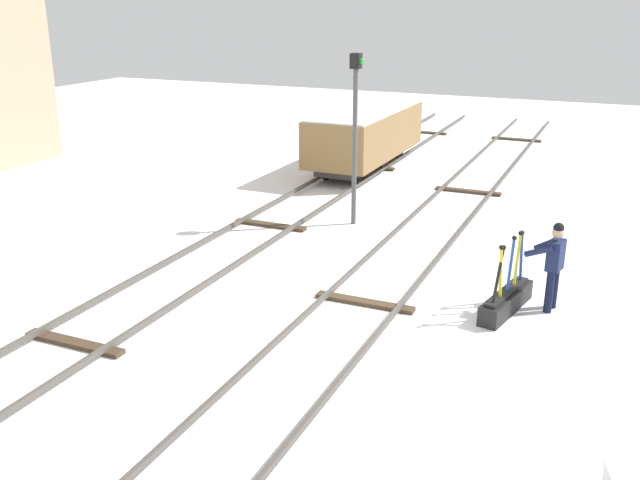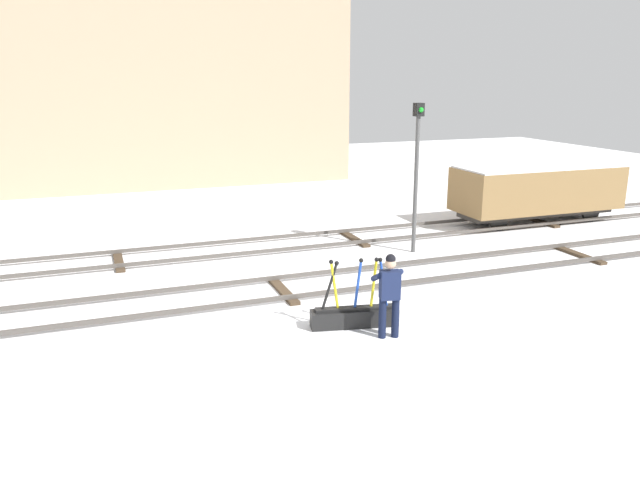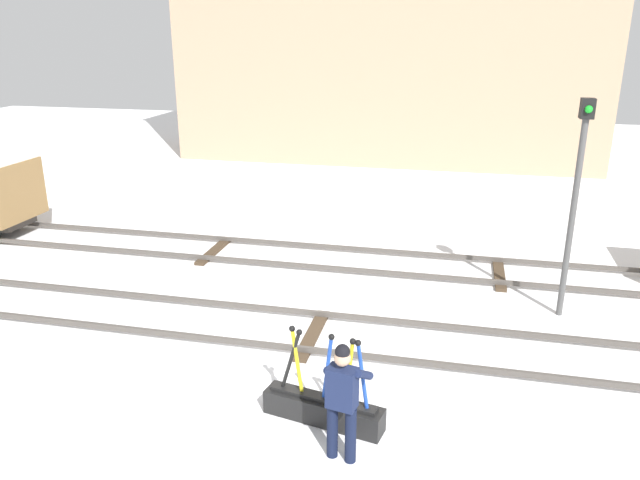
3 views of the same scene
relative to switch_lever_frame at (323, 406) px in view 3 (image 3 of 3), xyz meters
The scene contains 7 objects.
ground_plane 2.62m from the switch_lever_frame, 107.04° to the left, with size 60.00×60.00×0.00m, color white.
track_main_line 2.61m from the switch_lever_frame, 107.04° to the left, with size 44.00×1.94×0.18m.
track_siding_near 6.41m from the switch_lever_frame, 96.86° to the left, with size 44.00×1.94×0.18m.
switch_lever_frame is the anchor object (origin of this frame).
rail_worker 1.08m from the switch_lever_frame, 60.00° to the right, with size 0.62×0.71×1.70m.
signal_post 6.35m from the switch_lever_frame, 49.68° to the left, with size 0.24×0.32×4.25m.
apartment_building 20.95m from the switch_lever_frame, 94.45° to the left, with size 17.79×5.61×12.75m.
Camera 3 is at (2.42, -9.95, 5.43)m, focal length 34.60 mm.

